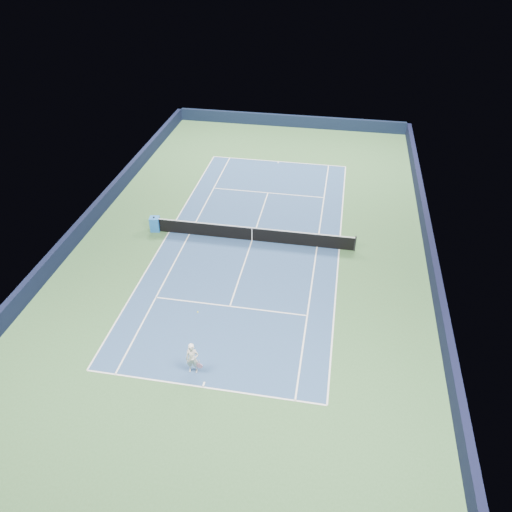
# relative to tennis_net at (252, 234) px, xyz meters

# --- Properties ---
(ground) EXTENTS (40.00, 40.00, 0.00)m
(ground) POSITION_rel_tennis_net_xyz_m (0.00, 0.00, -0.50)
(ground) COLOR #335A31
(ground) RESTS_ON ground
(wall_far) EXTENTS (22.00, 0.35, 1.10)m
(wall_far) POSITION_rel_tennis_net_xyz_m (0.00, 19.82, 0.05)
(wall_far) COLOR black
(wall_far) RESTS_ON ground
(wall_right) EXTENTS (0.35, 40.00, 1.10)m
(wall_right) POSITION_rel_tennis_net_xyz_m (10.82, 0.00, 0.05)
(wall_right) COLOR black
(wall_right) RESTS_ON ground
(wall_left) EXTENTS (0.35, 40.00, 1.10)m
(wall_left) POSITION_rel_tennis_net_xyz_m (-10.82, 0.00, 0.05)
(wall_left) COLOR black
(wall_left) RESTS_ON ground
(court_surface) EXTENTS (10.97, 23.77, 0.01)m
(court_surface) POSITION_rel_tennis_net_xyz_m (0.00, 0.00, -0.50)
(court_surface) COLOR navy
(court_surface) RESTS_ON ground
(baseline_far) EXTENTS (10.97, 0.08, 0.00)m
(baseline_far) POSITION_rel_tennis_net_xyz_m (0.00, 11.88, -0.50)
(baseline_far) COLOR white
(baseline_far) RESTS_ON ground
(baseline_near) EXTENTS (10.97, 0.08, 0.00)m
(baseline_near) POSITION_rel_tennis_net_xyz_m (0.00, -11.88, -0.50)
(baseline_near) COLOR white
(baseline_near) RESTS_ON ground
(sideline_doubles_right) EXTENTS (0.08, 23.77, 0.00)m
(sideline_doubles_right) POSITION_rel_tennis_net_xyz_m (5.49, 0.00, -0.50)
(sideline_doubles_right) COLOR white
(sideline_doubles_right) RESTS_ON ground
(sideline_doubles_left) EXTENTS (0.08, 23.77, 0.00)m
(sideline_doubles_left) POSITION_rel_tennis_net_xyz_m (-5.49, 0.00, -0.50)
(sideline_doubles_left) COLOR white
(sideline_doubles_left) RESTS_ON ground
(sideline_singles_right) EXTENTS (0.08, 23.77, 0.00)m
(sideline_singles_right) POSITION_rel_tennis_net_xyz_m (4.12, 0.00, -0.50)
(sideline_singles_right) COLOR white
(sideline_singles_right) RESTS_ON ground
(sideline_singles_left) EXTENTS (0.08, 23.77, 0.00)m
(sideline_singles_left) POSITION_rel_tennis_net_xyz_m (-4.12, 0.00, -0.50)
(sideline_singles_left) COLOR white
(sideline_singles_left) RESTS_ON ground
(service_line_far) EXTENTS (8.23, 0.08, 0.00)m
(service_line_far) POSITION_rel_tennis_net_xyz_m (0.00, 6.40, -0.50)
(service_line_far) COLOR white
(service_line_far) RESTS_ON ground
(service_line_near) EXTENTS (8.23, 0.08, 0.00)m
(service_line_near) POSITION_rel_tennis_net_xyz_m (0.00, -6.40, -0.50)
(service_line_near) COLOR white
(service_line_near) RESTS_ON ground
(center_service_line) EXTENTS (0.08, 12.80, 0.00)m
(center_service_line) POSITION_rel_tennis_net_xyz_m (0.00, 0.00, -0.50)
(center_service_line) COLOR white
(center_service_line) RESTS_ON ground
(center_mark_far) EXTENTS (0.08, 0.30, 0.00)m
(center_mark_far) POSITION_rel_tennis_net_xyz_m (0.00, 11.73, -0.50)
(center_mark_far) COLOR white
(center_mark_far) RESTS_ON ground
(center_mark_near) EXTENTS (0.08, 0.30, 0.00)m
(center_mark_near) POSITION_rel_tennis_net_xyz_m (0.00, -11.73, -0.50)
(center_mark_near) COLOR white
(center_mark_near) RESTS_ON ground
(tennis_net) EXTENTS (12.90, 0.10, 1.07)m
(tennis_net) POSITION_rel_tennis_net_xyz_m (0.00, 0.00, 0.00)
(tennis_net) COLOR black
(tennis_net) RESTS_ON ground
(sponsor_cube) EXTENTS (0.67, 0.62, 0.98)m
(sponsor_cube) POSITION_rel_tennis_net_xyz_m (-6.40, 0.04, -0.01)
(sponsor_cube) COLOR blue
(sponsor_cube) RESTS_ON ground
(tennis_player) EXTENTS (0.79, 1.26, 2.78)m
(tennis_player) POSITION_rel_tennis_net_xyz_m (-0.65, -11.05, 0.32)
(tennis_player) COLOR white
(tennis_player) RESTS_ON ground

